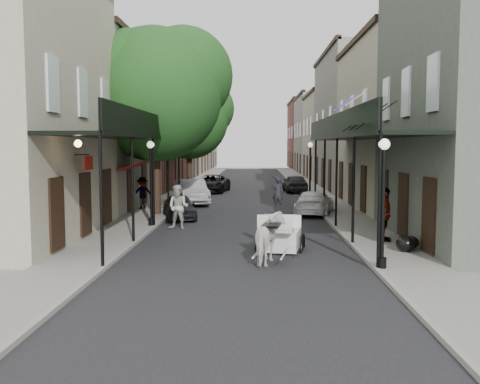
# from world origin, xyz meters

# --- Properties ---
(ground) EXTENTS (140.00, 140.00, 0.00)m
(ground) POSITION_xyz_m (0.00, 0.00, 0.00)
(ground) COLOR gray
(ground) RESTS_ON ground
(road) EXTENTS (8.00, 90.00, 0.01)m
(road) POSITION_xyz_m (0.00, 20.00, 0.01)
(road) COLOR black
(road) RESTS_ON ground
(sidewalk_left) EXTENTS (2.20, 90.00, 0.12)m
(sidewalk_left) POSITION_xyz_m (-5.00, 20.00, 0.06)
(sidewalk_left) COLOR gray
(sidewalk_left) RESTS_ON ground
(sidewalk_right) EXTENTS (2.20, 90.00, 0.12)m
(sidewalk_right) POSITION_xyz_m (5.00, 20.00, 0.06)
(sidewalk_right) COLOR gray
(sidewalk_right) RESTS_ON ground
(building_row_left) EXTENTS (5.00, 80.00, 10.50)m
(building_row_left) POSITION_xyz_m (-8.60, 30.00, 5.25)
(building_row_left) COLOR #B4AC90
(building_row_left) RESTS_ON ground
(building_row_right) EXTENTS (5.00, 80.00, 10.50)m
(building_row_right) POSITION_xyz_m (8.60, 30.00, 5.25)
(building_row_right) COLOR gray
(building_row_right) RESTS_ON ground
(gallery_left) EXTENTS (2.20, 18.05, 4.88)m
(gallery_left) POSITION_xyz_m (-4.79, 6.98, 4.05)
(gallery_left) COLOR black
(gallery_left) RESTS_ON sidewalk_left
(gallery_right) EXTENTS (2.20, 18.05, 4.88)m
(gallery_right) POSITION_xyz_m (4.79, 6.98, 4.05)
(gallery_right) COLOR black
(gallery_right) RESTS_ON sidewalk_right
(tree_near) EXTENTS (7.31, 6.80, 9.63)m
(tree_near) POSITION_xyz_m (-4.20, 10.18, 6.49)
(tree_near) COLOR #382619
(tree_near) RESTS_ON sidewalk_left
(tree_far) EXTENTS (6.45, 6.00, 8.61)m
(tree_far) POSITION_xyz_m (-4.25, 24.18, 5.84)
(tree_far) COLOR #382619
(tree_far) RESTS_ON sidewalk_left
(lamppost_right_near) EXTENTS (0.32, 0.32, 3.71)m
(lamppost_right_near) POSITION_xyz_m (4.10, -2.00, 2.05)
(lamppost_right_near) COLOR black
(lamppost_right_near) RESTS_ON sidewalk_right
(lamppost_left) EXTENTS (0.32, 0.32, 3.71)m
(lamppost_left) POSITION_xyz_m (-4.10, 6.00, 2.05)
(lamppost_left) COLOR black
(lamppost_left) RESTS_ON sidewalk_left
(lamppost_right_far) EXTENTS (0.32, 0.32, 3.71)m
(lamppost_right_far) POSITION_xyz_m (4.10, 18.00, 2.05)
(lamppost_right_far) COLOR black
(lamppost_right_far) RESTS_ON sidewalk_right
(horse) EXTENTS (1.16, 1.97, 1.56)m
(horse) POSITION_xyz_m (0.94, -1.00, 0.78)
(horse) COLOR white
(horse) RESTS_ON ground
(carriage) EXTENTS (1.83, 2.49, 2.60)m
(carriage) POSITION_xyz_m (1.38, 1.39, 1.01)
(carriage) COLOR black
(carriage) RESTS_ON ground
(pedestrian_walking) EXTENTS (1.09, 0.95, 1.93)m
(pedestrian_walking) POSITION_xyz_m (-2.87, 5.75, 0.96)
(pedestrian_walking) COLOR #B5B7AC
(pedestrian_walking) RESTS_ON ground
(pedestrian_sidewalk_left) EXTENTS (1.31, 1.06, 1.77)m
(pedestrian_sidewalk_left) POSITION_xyz_m (-5.80, 12.17, 1.01)
(pedestrian_sidewalk_left) COLOR gray
(pedestrian_sidewalk_left) RESTS_ON sidewalk_left
(pedestrian_sidewalk_right) EXTENTS (0.74, 1.24, 1.98)m
(pedestrian_sidewalk_right) POSITION_xyz_m (5.23, 2.34, 1.11)
(pedestrian_sidewalk_right) COLOR gray
(pedestrian_sidewalk_right) RESTS_ON sidewalk_right
(car_left_near) EXTENTS (2.27, 3.82, 1.22)m
(car_left_near) POSITION_xyz_m (-3.29, 8.96, 0.61)
(car_left_near) COLOR black
(car_left_near) RESTS_ON ground
(car_left_mid) EXTENTS (2.80, 4.97, 1.55)m
(car_left_mid) POSITION_xyz_m (-3.46, 15.54, 0.78)
(car_left_mid) COLOR #98979C
(car_left_mid) RESTS_ON ground
(car_left_far) EXTENTS (2.81, 5.14, 1.37)m
(car_left_far) POSITION_xyz_m (-2.87, 24.00, 0.68)
(car_left_far) COLOR black
(car_left_far) RESTS_ON ground
(car_right_near) EXTENTS (2.71, 4.56, 1.24)m
(car_right_near) POSITION_xyz_m (3.60, 10.85, 0.62)
(car_right_near) COLOR white
(car_right_near) RESTS_ON ground
(car_right_far) EXTENTS (1.90, 4.20, 1.40)m
(car_right_far) POSITION_xyz_m (3.60, 24.34, 0.70)
(car_right_far) COLOR black
(car_right_far) RESTS_ON ground
(trash_bags) EXTENTS (0.89, 1.04, 0.54)m
(trash_bags) POSITION_xyz_m (5.57, 0.57, 0.37)
(trash_bags) COLOR black
(trash_bags) RESTS_ON sidewalk_right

